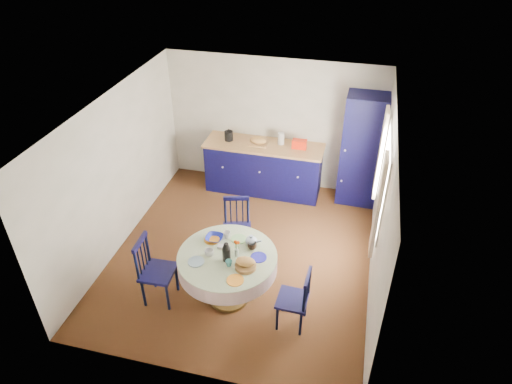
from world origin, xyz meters
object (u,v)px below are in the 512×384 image
at_px(mug_b, 229,263).
at_px(dining_table, 228,262).
at_px(chair_right, 296,299).
at_px(kitchen_counter, 264,167).
at_px(mug_c, 252,246).
at_px(cobalt_bowl, 214,238).
at_px(mug_a, 209,253).
at_px(chair_far, 237,227).
at_px(mug_d, 227,235).
at_px(chair_left, 155,270).
at_px(pantry_cabinet, 362,151).

bearing_deg(mug_b, dining_table, 111.34).
xyz_separation_m(chair_right, mug_b, (-0.90, 0.04, 0.39)).
distance_m(kitchen_counter, dining_table, 2.88).
height_order(mug_c, cobalt_bowl, mug_c).
xyz_separation_m(mug_a, mug_c, (0.52, 0.27, 0.00)).
distance_m(kitchen_counter, chair_far, 1.88).
height_order(chair_right, mug_b, chair_right).
xyz_separation_m(chair_far, mug_b, (0.24, -1.18, 0.36)).
height_order(mug_a, mug_d, mug_d).
distance_m(chair_left, mug_d, 1.10).
bearing_deg(pantry_cabinet, mug_b, -114.60).
distance_m(chair_right, mug_b, 0.98).
distance_m(mug_a, cobalt_bowl, 0.33).
bearing_deg(mug_b, kitchen_counter, 94.52).
relative_size(mug_a, mug_b, 1.35).
height_order(pantry_cabinet, mug_c, pantry_cabinet).
xyz_separation_m(chair_right, mug_d, (-1.09, 0.58, 0.40)).
height_order(mug_c, mug_d, mug_c).
relative_size(mug_a, cobalt_bowl, 0.51).
height_order(pantry_cabinet, dining_table, pantry_cabinet).
xyz_separation_m(chair_left, cobalt_bowl, (0.72, 0.49, 0.32)).
bearing_deg(chair_right, kitchen_counter, -157.05).
height_order(pantry_cabinet, chair_far, pantry_cabinet).
relative_size(mug_d, cobalt_bowl, 0.45).
bearing_deg(chair_far, mug_d, -100.84).
relative_size(kitchen_counter, cobalt_bowl, 9.17).
bearing_deg(chair_right, chair_far, -134.22).
xyz_separation_m(chair_far, cobalt_bowl, (-0.11, -0.73, 0.35)).
distance_m(mug_c, cobalt_bowl, 0.56).
relative_size(chair_left, cobalt_bowl, 4.31).
relative_size(pantry_cabinet, mug_a, 16.91).
xyz_separation_m(kitchen_counter, chair_far, (0.01, -1.88, -0.01)).
relative_size(pantry_cabinet, dining_table, 1.54).
xyz_separation_m(kitchen_counter, mug_c, (0.45, -2.66, 0.36)).
xyz_separation_m(kitchen_counter, chair_left, (-0.83, -3.09, 0.02)).
xyz_separation_m(dining_table, mug_b, (0.07, -0.18, 0.17)).
height_order(kitchen_counter, mug_d, kitchen_counter).
distance_m(dining_table, chair_far, 1.03).
distance_m(chair_right, cobalt_bowl, 1.39).
bearing_deg(chair_far, mug_a, -108.98).
height_order(dining_table, mug_d, dining_table).
xyz_separation_m(mug_c, cobalt_bowl, (-0.56, 0.05, -0.02)).
distance_m(kitchen_counter, mug_d, 2.54).
height_order(dining_table, cobalt_bowl, dining_table).
distance_m(mug_b, mug_d, 0.57).
relative_size(chair_left, mug_d, 9.66).
bearing_deg(chair_right, mug_c, -119.51).
relative_size(mug_a, mug_d, 1.15).
relative_size(pantry_cabinet, chair_left, 2.01).
distance_m(pantry_cabinet, chair_far, 2.70).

